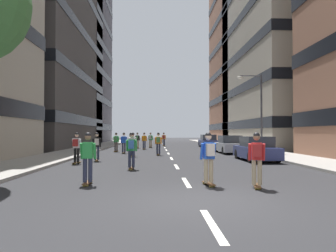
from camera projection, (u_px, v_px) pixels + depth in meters
The scene contains 26 objects.
ground_plane at pixel (166, 149), 32.34m from camera, with size 146.88×146.88×0.00m, color #28282B.
sidewalk_left at pixel (94, 147), 35.07m from camera, with size 3.44×67.32×0.14m, color #9E9991.
sidewalk_right at pixel (235, 147), 35.73m from camera, with size 3.44×67.32×0.14m, color #9E9991.
lane_markings at pixel (166, 149), 33.36m from camera, with size 0.16×57.20×0.01m.
building_left_mid at pixel (22, 39), 38.64m from camera, with size 16.05×24.02×26.89m.
building_left_far at pixel (60, 51), 53.61m from camera, with size 16.05×16.36×31.67m.
building_right_mid at pixel (300, 22), 40.14m from camera, with size 16.05×21.53×32.33m.
building_right_far at pixel (261, 38), 55.12m from camera, with size 16.05×16.35×37.29m.
parked_car_near at pixel (208, 141), 36.88m from camera, with size 1.82×4.40×1.52m.
parked_car_mid at pixel (229, 145), 26.28m from camera, with size 1.82×4.40×1.52m.
parked_car_far at pixel (256, 150), 19.30m from camera, with size 1.82×4.40×1.52m.
streetlamp_right at pixel (257, 104), 25.80m from camera, with size 2.13×0.30×6.50m.
skater_0 at pixel (158, 142), 23.93m from camera, with size 0.55×0.92×1.78m.
skater_1 at pixel (131, 148), 14.75m from camera, with size 0.53×0.90×1.78m.
skater_2 at pixel (164, 138), 40.45m from camera, with size 0.55×0.91×1.78m.
skater_3 at pixel (88, 156), 10.39m from camera, with size 0.53×0.90×1.78m.
skater_4 at pixel (144, 140), 32.25m from camera, with size 0.55×0.92×1.78m.
skater_5 at pixel (150, 139), 35.92m from camera, with size 0.57×0.92×1.78m.
skater_6 at pixel (124, 142), 26.09m from camera, with size 0.53×0.90×1.78m.
skater_7 at pixel (133, 143), 22.59m from camera, with size 0.56×0.92×1.78m.
skater_8 at pixel (116, 141), 28.22m from camera, with size 0.56×0.92×1.78m.
skater_9 at pixel (137, 139), 34.71m from camera, with size 0.57×0.92×1.78m.
skater_10 at pixel (209, 155), 10.23m from camera, with size 0.56×0.92×1.78m.
skater_11 at pixel (257, 156), 9.82m from camera, with size 0.57×0.92×1.78m.
skater_12 at pixel (76, 146), 17.31m from camera, with size 0.56×0.92×1.78m.
skater_13 at pixel (97, 145), 18.97m from camera, with size 0.56×0.92×1.78m.
Camera 1 is at (-1.09, -7.89, 1.77)m, focal length 32.89 mm.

